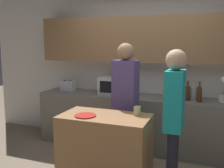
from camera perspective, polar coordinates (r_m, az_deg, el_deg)
The scene contains 14 objects.
back_wall at distance 4.52m, azimuth 7.66°, elevation 5.94°, with size 6.40×0.40×2.70m.
back_counter at distance 4.46m, azimuth 6.56°, elevation -8.37°, with size 3.60×0.62×0.89m.
kitchen_island at distance 3.35m, azimuth -1.55°, elevation -14.30°, with size 1.09×0.59×0.90m.
microwave at distance 4.50m, azimuth 0.72°, elevation -0.32°, with size 0.52×0.39×0.30m.
toaster at distance 4.90m, azimuth -9.60°, elevation -0.36°, with size 0.26×0.16×0.18m.
bottle_0 at distance 4.23m, azimuth 13.34°, elevation -1.95°, with size 0.08×0.08×0.25m.
bottle_1 at distance 4.29m, azimuth 14.75°, elevation -1.81°, with size 0.07×0.07×0.26m.
bottle_2 at distance 4.18m, azimuth 16.09°, elevation -1.90°, with size 0.09×0.09×0.30m.
bottle_3 at distance 4.28m, azimuth 17.28°, elevation -1.93°, with size 0.08×0.08×0.26m.
bottle_4 at distance 4.12m, azimuth 18.44°, elevation -2.11°, with size 0.08×0.08×0.31m.
plate_on_island at distance 3.19m, azimuth -5.82°, elevation -6.83°, with size 0.26×0.26×0.01m.
cup_0 at distance 3.21m, azimuth 5.50°, elevation -5.83°, with size 0.09×0.09×0.11m.
person_left at distance 2.96m, azimuth 13.38°, elevation -6.03°, with size 0.22×0.34×1.71m.
person_center at distance 3.64m, azimuth 2.90°, elevation -2.25°, with size 0.36×0.24×1.77m.
Camera 1 is at (1.01, -2.74, 1.79)m, focal length 42.00 mm.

